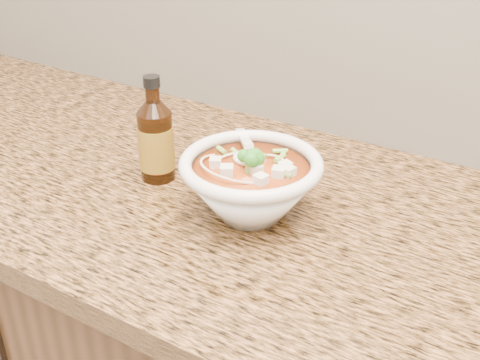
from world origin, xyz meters
The scene contains 3 objects.
counter_slab centered at (0.00, 1.68, 0.88)m, with size 4.00×0.68×0.04m, color #9C6539.
soup_bowl centered at (-0.19, 1.63, 0.95)m, with size 0.22×0.23×0.12m.
hot_sauce_bottle centered at (-0.39, 1.65, 0.97)m, with size 0.07×0.07×0.19m.
Camera 1 is at (0.23, 0.93, 1.42)m, focal length 45.00 mm.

